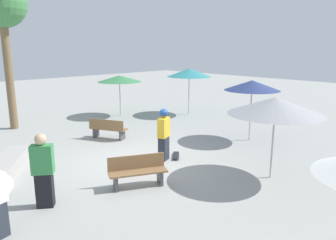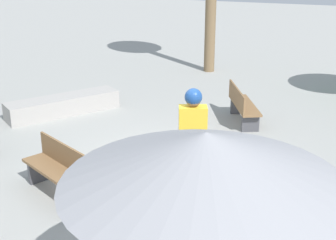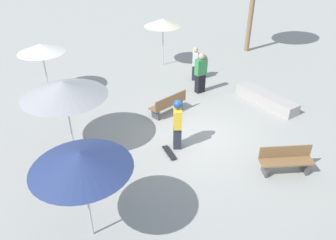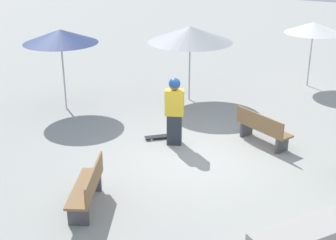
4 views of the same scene
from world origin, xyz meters
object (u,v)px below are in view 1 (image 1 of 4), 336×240
shade_umbrella_green (119,79)px  shade_umbrella_teal (189,73)px  shade_umbrella_navy (252,85)px  bench_far (108,129)px  bystander_far (43,171)px  skater_main (164,133)px  concrete_ledge (8,166)px  bench_near (138,171)px  shade_umbrella_grey (275,106)px  skateboard (176,155)px  palm_tree_right (2,7)px

shade_umbrella_green → shade_umbrella_teal: (2.35, 3.03, 0.29)m
shade_umbrella_navy → shade_umbrella_green: bearing=-172.7°
bench_far → bystander_far: (3.92, -4.42, 0.48)m
skater_main → bench_far: 3.52m
skater_main → concrete_ledge: 4.95m
bench_near → shade_umbrella_grey: size_ratio=0.61×
skateboard → concrete_ledge: bearing=108.0°
bystander_far → shade_umbrella_grey: bearing=9.7°
skateboard → palm_tree_right: size_ratio=0.11×
concrete_ledge → shade_umbrella_teal: 10.88m
skateboard → palm_tree_right: bearing=64.1°
shade_umbrella_grey → concrete_ledge: bearing=-136.7°
skateboard → shade_umbrella_grey: size_ratio=0.27×
shade_umbrella_green → shade_umbrella_grey: bearing=-11.0°
shade_umbrella_teal → bench_near: bearing=-55.6°
concrete_ledge → shade_umbrella_navy: bearing=69.4°
concrete_ledge → shade_umbrella_grey: (5.77, 5.44, 1.92)m
shade_umbrella_teal → shade_umbrella_navy: bearing=-21.3°
bench_far → shade_umbrella_navy: bearing=18.7°
shade_umbrella_grey → bystander_far: bearing=-117.4°
skateboard → skater_main: bearing=124.2°
bench_far → palm_tree_right: palm_tree_right is taller
skater_main → shade_umbrella_green: shade_umbrella_green is taller
shade_umbrella_navy → shade_umbrella_green: (-7.61, -0.98, -0.20)m
shade_umbrella_grey → shade_umbrella_green: bearing=169.0°
shade_umbrella_green → shade_umbrella_teal: size_ratio=0.92×
skateboard → shade_umbrella_navy: 4.33m
bench_near → bystander_far: size_ratio=0.90×
skater_main → bench_far: size_ratio=1.08×
skater_main → palm_tree_right: bearing=82.9°
bench_near → shade_umbrella_grey: (2.25, 3.19, 1.72)m
concrete_ledge → palm_tree_right: (-5.57, 2.15, 5.20)m
shade_umbrella_green → palm_tree_right: 6.36m
shade_umbrella_navy → shade_umbrella_teal: 5.65m
bench_near → shade_umbrella_green: (-7.96, 5.18, 1.63)m
palm_tree_right → skater_main: bearing=14.6°
palm_tree_right → bystander_far: 9.86m
shade_umbrella_navy → palm_tree_right: (-8.74, -6.26, 3.16)m
concrete_ledge → bench_far: size_ratio=1.66×
skater_main → bench_near: bearing=-173.5°
palm_tree_right → skateboard: bearing=17.5°
skater_main → bystander_far: 4.36m
skater_main → palm_tree_right: size_ratio=0.26×
shade_umbrella_teal → shade_umbrella_grey: size_ratio=0.96×
bench_far → palm_tree_right: bearing=179.8°
bench_near → shade_umbrella_teal: size_ratio=0.63×
shade_umbrella_teal → bystander_far: bearing=-64.7°
concrete_ledge → bystander_far: bearing=-1.9°
bench_far → shade_umbrella_navy: size_ratio=0.66×
skateboard → bystander_far: 4.91m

